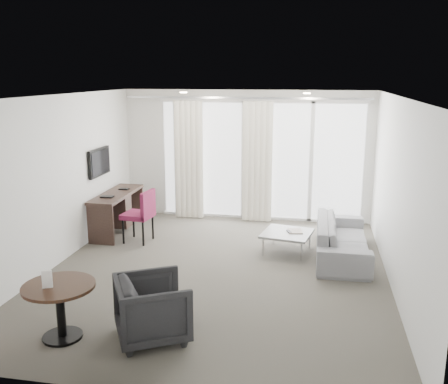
% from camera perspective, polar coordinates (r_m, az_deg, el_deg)
% --- Properties ---
extents(floor, '(5.00, 6.00, 0.00)m').
position_cam_1_polar(floor, '(7.58, -0.85, -9.16)').
color(floor, '#504C43').
rests_on(floor, ground).
extents(ceiling, '(5.00, 6.00, 0.00)m').
position_cam_1_polar(ceiling, '(7.01, -0.93, 10.89)').
color(ceiling, white).
rests_on(ceiling, ground).
extents(wall_left, '(0.00, 6.00, 2.60)m').
position_cam_1_polar(wall_left, '(8.05, -18.60, 1.18)').
color(wall_left, silver).
rests_on(wall_left, ground).
extents(wall_right, '(0.00, 6.00, 2.60)m').
position_cam_1_polar(wall_right, '(7.13, 19.22, -0.39)').
color(wall_right, silver).
rests_on(wall_right, ground).
extents(wall_front, '(5.00, 0.00, 2.60)m').
position_cam_1_polar(wall_front, '(4.41, -8.81, -8.11)').
color(wall_front, silver).
rests_on(wall_front, ground).
extents(window_panel, '(4.00, 0.02, 2.38)m').
position_cam_1_polar(window_panel, '(10.05, 4.22, 3.57)').
color(window_panel, white).
rests_on(window_panel, ground).
extents(window_frame, '(4.10, 0.06, 2.44)m').
position_cam_1_polar(window_frame, '(10.03, 4.21, 3.55)').
color(window_frame, white).
rests_on(window_frame, ground).
extents(curtain_left, '(0.60, 0.20, 2.38)m').
position_cam_1_polar(curtain_left, '(10.15, -4.06, 3.67)').
color(curtain_left, white).
rests_on(curtain_left, ground).
extents(curtain_right, '(0.60, 0.20, 2.38)m').
position_cam_1_polar(curtain_right, '(9.89, 3.82, 3.42)').
color(curtain_right, white).
rests_on(curtain_right, ground).
extents(curtain_track, '(4.80, 0.04, 0.04)m').
position_cam_1_polar(curtain_track, '(9.79, 2.46, 10.70)').
color(curtain_track, '#B2B2B7').
rests_on(curtain_track, ceiling).
extents(downlight_a, '(0.12, 0.12, 0.02)m').
position_cam_1_polar(downlight_a, '(8.77, -4.66, 11.27)').
color(downlight_a, '#FFE0B2').
rests_on(downlight_a, ceiling).
extents(downlight_b, '(0.12, 0.12, 0.02)m').
position_cam_1_polar(downlight_b, '(8.47, 9.46, 11.07)').
color(downlight_b, '#FFE0B2').
rests_on(downlight_b, ceiling).
extents(desk, '(0.50, 1.59, 0.75)m').
position_cam_1_polar(desk, '(9.54, -12.09, -2.31)').
color(desk, '#31221C').
rests_on(desk, floor).
extents(tv, '(0.05, 0.80, 0.50)m').
position_cam_1_polar(tv, '(9.29, -14.07, 3.34)').
color(tv, black).
rests_on(tv, wall_left).
extents(desk_chair, '(0.57, 0.54, 0.94)m').
position_cam_1_polar(desk_chair, '(8.91, -9.84, -2.71)').
color(desk_chair, maroon).
rests_on(desk_chair, floor).
extents(round_table, '(0.89, 0.89, 0.64)m').
position_cam_1_polar(round_table, '(6.00, -18.16, -12.85)').
color(round_table, black).
rests_on(round_table, floor).
extents(menu_card, '(0.11, 0.06, 0.20)m').
position_cam_1_polar(menu_card, '(5.80, -19.55, -9.55)').
color(menu_card, white).
rests_on(menu_card, round_table).
extents(tub_armchair, '(1.05, 1.04, 0.71)m').
position_cam_1_polar(tub_armchair, '(5.75, -8.16, -13.04)').
color(tub_armchair, black).
rests_on(tub_armchair, floor).
extents(coffee_table, '(0.90, 0.90, 0.35)m').
position_cam_1_polar(coffee_table, '(8.40, 7.19, -5.71)').
color(coffee_table, gray).
rests_on(coffee_table, floor).
extents(remote, '(0.10, 0.17, 0.02)m').
position_cam_1_polar(remote, '(8.35, 7.45, -4.48)').
color(remote, black).
rests_on(remote, coffee_table).
extents(magazine, '(0.25, 0.30, 0.02)m').
position_cam_1_polar(magazine, '(8.40, 8.16, -4.39)').
color(magazine, gray).
rests_on(magazine, coffee_table).
extents(sofa, '(0.81, 2.07, 0.60)m').
position_cam_1_polar(sofa, '(8.33, 13.37, -5.20)').
color(sofa, gray).
rests_on(sofa, floor).
extents(terrace_slab, '(5.60, 3.00, 0.12)m').
position_cam_1_polar(terrace_slab, '(11.79, 4.96, -1.25)').
color(terrace_slab, '#4D4D50').
rests_on(terrace_slab, ground).
extents(rattan_chair_a, '(0.68, 0.68, 0.76)m').
position_cam_1_polar(rattan_chair_a, '(11.37, 9.45, 0.34)').
color(rattan_chair_a, brown).
rests_on(rattan_chair_a, terrace_slab).
extents(rattan_chair_b, '(0.54, 0.54, 0.78)m').
position_cam_1_polar(rattan_chair_b, '(12.20, 10.89, 1.23)').
color(rattan_chair_b, brown).
rests_on(rattan_chair_b, terrace_slab).
extents(rattan_table, '(0.55, 0.55, 0.48)m').
position_cam_1_polar(rattan_table, '(11.55, 11.91, -0.27)').
color(rattan_table, brown).
rests_on(rattan_table, terrace_slab).
extents(balustrade, '(5.50, 0.06, 1.05)m').
position_cam_1_polar(balustrade, '(13.08, 5.66, 2.70)').
color(balustrade, '#B2B2B7').
rests_on(balustrade, terrace_slab).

